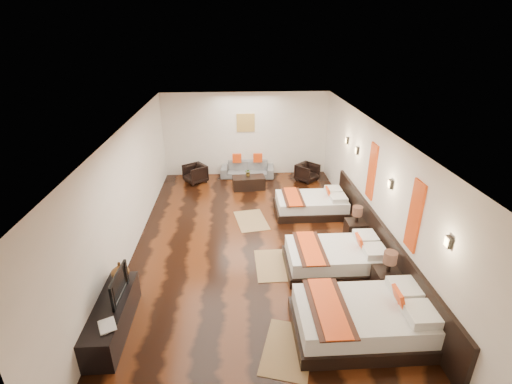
{
  "coord_description": "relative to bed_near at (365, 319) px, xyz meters",
  "views": [
    {
      "loc": [
        -0.39,
        -7.55,
        4.75
      ],
      "look_at": [
        0.1,
        0.65,
        1.1
      ],
      "focal_mm": 26.38,
      "sensor_mm": 36.0,
      "label": 1
    }
  ],
  "objects": [
    {
      "name": "sconce_mid",
      "position": [
        1.01,
        2.04,
        1.55
      ],
      "size": [
        0.07,
        0.12,
        0.18
      ],
      "color": "black",
      "rests_on": "right_wall"
    },
    {
      "name": "coffee_table",
      "position": [
        -1.66,
        6.24,
        -0.1
      ],
      "size": [
        1.04,
        0.59,
        0.4
      ],
      "primitive_type": "cube",
      "rotation": [
        0.0,
        0.0,
        0.09
      ],
      "color": "black",
      "rests_on": "floor"
    },
    {
      "name": "bed_near",
      "position": [
        0.0,
        0.0,
        0.0
      ],
      "size": [
        2.3,
        1.45,
        0.88
      ],
      "color": "black",
      "rests_on": "floor"
    },
    {
      "name": "book",
      "position": [
        -4.2,
        -0.24,
        0.26
      ],
      "size": [
        0.36,
        0.4,
        0.03
      ],
      "primitive_type": "imported",
      "rotation": [
        0.0,
        0.0,
        0.45
      ],
      "color": "black",
      "rests_on": "tv_console"
    },
    {
      "name": "sconce_lounge",
      "position": [
        1.01,
        5.14,
        1.55
      ],
      "size": [
        0.07,
        0.12,
        0.18
      ],
      "color": "black",
      "rests_on": "right_wall"
    },
    {
      "name": "headboard_panel",
      "position": [
        1.01,
        2.04,
        0.15
      ],
      "size": [
        0.08,
        6.6,
        0.9
      ],
      "primitive_type": "cube",
      "color": "black",
      "rests_on": "floor"
    },
    {
      "name": "sconce_near",
      "position": [
        1.01,
        -0.16,
        1.55
      ],
      "size": [
        0.07,
        0.12,
        0.18
      ],
      "color": "black",
      "rests_on": "right_wall"
    },
    {
      "name": "bed_far",
      "position": [
        -0.0,
        4.47,
        -0.05
      ],
      "size": [
        1.94,
        1.22,
        0.74
      ],
      "color": "black",
      "rests_on": "floor"
    },
    {
      "name": "tv",
      "position": [
        -4.15,
        0.53,
        0.48
      ],
      "size": [
        0.14,
        0.81,
        0.47
      ],
      "primitive_type": "imported",
      "rotation": [
        0.0,
        0.0,
        1.53
      ],
      "color": "black",
      "rests_on": "tv_console"
    },
    {
      "name": "nightstand_a",
      "position": [
        0.75,
        0.99,
        0.03
      ],
      "size": [
        0.47,
        0.47,
        0.93
      ],
      "color": "black",
      "rests_on": "floor"
    },
    {
      "name": "gold_artwork",
      "position": [
        -1.7,
        7.57,
        1.5
      ],
      "size": [
        0.6,
        0.04,
        0.6
      ],
      "primitive_type": "cube",
      "color": "#AD873F",
      "rests_on": "back_wall"
    },
    {
      "name": "nightstand_b",
      "position": [
        0.75,
        2.97,
        0.01
      ],
      "size": [
        0.45,
        0.45,
        0.89
      ],
      "color": "black",
      "rests_on": "floor"
    },
    {
      "name": "tv_console",
      "position": [
        -4.2,
        0.32,
        -0.03
      ],
      "size": [
        0.5,
        1.8,
        0.55
      ],
      "primitive_type": "cube",
      "color": "black",
      "rests_on": "floor"
    },
    {
      "name": "armchair_right",
      "position": [
        0.3,
        6.8,
        -0.01
      ],
      "size": [
        0.89,
        0.89,
        0.58
      ],
      "primitive_type": "imported",
      "rotation": [
        0.0,
        0.0,
        0.75
      ],
      "color": "black",
      "rests_on": "floor"
    },
    {
      "name": "bed_mid",
      "position": [
        -0.0,
        1.85,
        -0.03
      ],
      "size": [
        2.08,
        1.31,
        0.79
      ],
      "color": "black",
      "rests_on": "floor"
    },
    {
      "name": "table_plant",
      "position": [
        -1.68,
        6.32,
        0.22
      ],
      "size": [
        0.26,
        0.23,
        0.24
      ],
      "primitive_type": "imported",
      "rotation": [
        0.0,
        0.0,
        -0.25
      ],
      "color": "#22531B",
      "rests_on": "coffee_table"
    },
    {
      "name": "back_wall",
      "position": [
        -1.7,
        7.59,
        1.1
      ],
      "size": [
        5.5,
        0.01,
        2.8
      ],
      "primitive_type": "cube",
      "color": "silver",
      "rests_on": "floor"
    },
    {
      "name": "sofa",
      "position": [
        -1.66,
        7.29,
        -0.04
      ],
      "size": [
        1.83,
        0.84,
        0.52
      ],
      "primitive_type": "imported",
      "rotation": [
        0.0,
        0.0,
        -0.09
      ],
      "color": "slate",
      "rests_on": "floor"
    },
    {
      "name": "jute_mat_far",
      "position": [
        -1.69,
        4.1,
        -0.29
      ],
      "size": [
        0.94,
        1.31,
        0.01
      ],
      "primitive_type": "cube",
      "rotation": [
        0.0,
        0.0,
        0.17
      ],
      "color": "#94744B",
      "rests_on": "floor"
    },
    {
      "name": "figurine",
      "position": [
        -4.2,
        1.02,
        0.42
      ],
      "size": [
        0.4,
        0.4,
        0.33
      ],
      "primitive_type": "imported",
      "rotation": [
        0.0,
        0.0,
        -0.31
      ],
      "color": "brown",
      "rests_on": "tv_console"
    },
    {
      "name": "sconce_far",
      "position": [
        1.01,
        4.24,
        1.55
      ],
      "size": [
        0.07,
        0.12,
        0.18
      ],
      "color": "black",
      "rests_on": "right_wall"
    },
    {
      "name": "floor",
      "position": [
        -1.7,
        2.84,
        -0.3
      ],
      "size": [
        5.5,
        9.5,
        0.01
      ],
      "primitive_type": "cube",
      "color": "black",
      "rests_on": "ground"
    },
    {
      "name": "left_wall",
      "position": [
        -4.45,
        2.84,
        1.1
      ],
      "size": [
        0.01,
        9.5,
        2.8
      ],
      "primitive_type": "cube",
      "color": "silver",
      "rests_on": "floor"
    },
    {
      "name": "right_wall",
      "position": [
        1.05,
        2.84,
        1.1
      ],
      "size": [
        0.01,
        9.5,
        2.8
      ],
      "primitive_type": "cube",
      "color": "silver",
      "rests_on": "floor"
    },
    {
      "name": "orange_panel_b",
      "position": [
        1.03,
        3.14,
        1.4
      ],
      "size": [
        0.04,
        0.4,
        1.3
      ],
      "primitive_type": "cube",
      "color": "#D86014",
      "rests_on": "right_wall"
    },
    {
      "name": "armchair_left",
      "position": [
        -3.4,
        6.9,
        -0.0
      ],
      "size": [
        0.9,
        0.89,
        0.6
      ],
      "primitive_type": "imported",
      "rotation": [
        0.0,
        0.0,
        -0.98
      ],
      "color": "black",
      "rests_on": "floor"
    },
    {
      "name": "jute_mat_near",
      "position": [
        -1.32,
        -0.27,
        -0.29
      ],
      "size": [
        1.05,
        1.36,
        0.01
      ],
      "primitive_type": "cube",
      "rotation": [
        0.0,
        0.0,
        -0.28
      ],
      "color": "#94744B",
      "rests_on": "floor"
    },
    {
      "name": "jute_mat_mid",
      "position": [
        -1.31,
        2.04,
        -0.29
      ],
      "size": [
        0.77,
        1.21,
        0.01
      ],
      "primitive_type": "cube",
      "rotation": [
        0.0,
        0.0,
        0.01
      ],
      "color": "#94744B",
      "rests_on": "floor"
    },
    {
      "name": "ceiling",
      "position": [
        -1.7,
        2.84,
        2.5
      ],
      "size": [
        5.5,
        9.5,
        0.01
      ],
      "primitive_type": "cube",
      "color": "white",
      "rests_on": "floor"
    },
    {
      "name": "orange_panel_a",
      "position": [
        1.03,
        0.94,
        1.4
      ],
      "size": [
        0.04,
        0.4,
        1.3
      ],
      "primitive_type": "cube",
      "color": "#D86014",
      "rests_on": "right_wall"
    }
  ]
}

